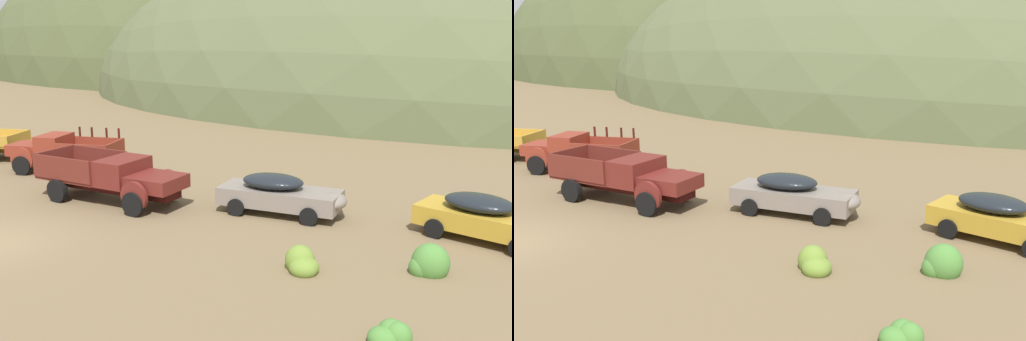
# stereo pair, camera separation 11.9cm
# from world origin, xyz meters

# --- Properties ---
(hill_distant) EXTENTS (103.86, 81.57, 53.80)m
(hill_distant) POSITION_xyz_m (-18.30, 82.83, 0.00)
(hill_distant) COLOR #4C5633
(hill_distant) RESTS_ON ground
(hill_center) EXTENTS (89.99, 68.86, 38.86)m
(hill_center) POSITION_xyz_m (14.44, 57.29, 0.00)
(hill_center) COLOR #56603D
(hill_center) RESTS_ON ground
(truck_rust_red) EXTENTS (5.81, 2.90, 2.16)m
(truck_rust_red) POSITION_xyz_m (-4.57, 8.99, 0.99)
(truck_rust_red) COLOR #42140D
(truck_rust_red) RESTS_ON ground
(truck_oxblood) EXTENTS (6.76, 3.16, 1.91)m
(truck_oxblood) POSITION_xyz_m (1.44, 5.54, 1.02)
(truck_oxblood) COLOR black
(truck_oxblood) RESTS_ON ground
(car_primer_gray) EXTENTS (5.04, 2.07, 1.57)m
(car_primer_gray) POSITION_xyz_m (8.18, 6.45, 0.82)
(car_primer_gray) COLOR slate
(car_primer_gray) RESTS_ON ground
(car_mustard) EXTENTS (5.04, 3.20, 1.57)m
(car_mustard) POSITION_xyz_m (15.58, 6.14, 0.82)
(car_mustard) COLOR #B28928
(car_mustard) RESTS_ON ground
(bush_front_left) EXTENTS (1.16, 1.00, 1.18)m
(bush_front_left) POSITION_xyz_m (13.89, 2.70, 0.30)
(bush_front_left) COLOR #4C8438
(bush_front_left) RESTS_ON ground
(bush_between_trucks) EXTENTS (1.00, 0.87, 0.69)m
(bush_between_trucks) POSITION_xyz_m (13.40, -1.60, 0.18)
(bush_between_trucks) COLOR #4C8438
(bush_between_trucks) RESTS_ON ground
(bush_back_edge) EXTENTS (1.10, 1.09, 0.96)m
(bush_back_edge) POSITION_xyz_m (10.38, 1.54, 0.22)
(bush_back_edge) COLOR olive
(bush_back_edge) RESTS_ON ground
(bush_near_barrel) EXTENTS (0.82, 0.78, 0.79)m
(bush_near_barrel) POSITION_xyz_m (6.02, 8.62, 0.19)
(bush_near_barrel) COLOR olive
(bush_near_barrel) RESTS_ON ground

